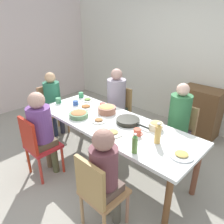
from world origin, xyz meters
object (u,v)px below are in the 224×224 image
at_px(person_1, 53,99).
at_px(bowl_0, 107,109).
at_px(cup_0, 81,95).
at_px(cup_1, 59,101).
at_px(cup_2, 102,105).
at_px(person_0, 105,171).
at_px(plate_0, 181,155).
at_px(bowl_2, 79,114).
at_px(cup_3, 76,103).
at_px(serving_pan, 128,121).
at_px(dining_table, 112,127).
at_px(cup_4, 137,132).
at_px(person_2, 178,119).
at_px(bottle_0, 135,144).
at_px(bowl_1, 156,125).
at_px(chair_3, 119,109).
at_px(chair_2, 179,132).
at_px(plate_1, 99,120).
at_px(chair_0, 98,191).
at_px(plate_4, 88,100).
at_px(bottle_1, 158,134).
at_px(plate_2, 112,133).
at_px(person_3, 116,98).
at_px(plate_3, 86,107).
at_px(side_cabinet, 199,112).
at_px(person_4, 41,127).
at_px(chair_4, 37,144).
at_px(chair_1, 51,107).

height_order(person_1, bowl_0, person_1).
height_order(cup_0, cup_1, cup_0).
distance_m(person_1, cup_1, 0.40).
bearing_deg(cup_2, person_0, -42.76).
relative_size(plate_0, bowl_2, 0.94).
bearing_deg(person_1, cup_3, 2.42).
distance_m(bowl_2, cup_1, 0.67).
distance_m(serving_pan, cup_0, 1.24).
relative_size(dining_table, serving_pan, 4.84).
bearing_deg(person_0, cup_1, 160.51).
bearing_deg(dining_table, cup_2, 150.60).
bearing_deg(cup_4, cup_0, 167.01).
height_order(person_2, cup_0, person_2).
xyz_separation_m(person_2, bottle_0, (0.06, -1.06, 0.12)).
bearing_deg(bowl_1, cup_4, -103.79).
xyz_separation_m(chair_3, bowl_0, (0.33, -0.65, 0.30)).
relative_size(dining_table, chair_3, 2.66).
bearing_deg(chair_2, plate_1, -128.84).
bearing_deg(dining_table, chair_0, -53.59).
relative_size(plate_4, cup_0, 1.71).
distance_m(dining_table, bottle_1, 0.75).
height_order(chair_0, person_1, person_1).
bearing_deg(plate_2, plate_0, 11.18).
height_order(person_0, person_3, person_3).
xyz_separation_m(person_1, plate_4, (0.63, 0.29, 0.07)).
xyz_separation_m(plate_3, cup_3, (-0.20, -0.05, 0.02)).
bearing_deg(person_0, chair_0, -90.00).
relative_size(plate_3, cup_4, 1.96).
xyz_separation_m(plate_0, cup_4, (-0.58, 0.02, 0.03)).
distance_m(cup_0, side_cabinet, 2.17).
bearing_deg(person_1, chair_0, -21.28).
bearing_deg(cup_1, bottle_1, 3.14).
bearing_deg(side_cabinet, person_3, -134.04).
bearing_deg(person_3, bowl_2, -81.07).
bearing_deg(person_4, bottle_1, 28.17).
bearing_deg(side_cabinet, bowl_1, -87.62).
xyz_separation_m(person_3, side_cabinet, (1.06, 1.10, -0.31)).
distance_m(plate_1, bottle_1, 0.88).
bearing_deg(person_2, serving_pan, -125.85).
bearing_deg(cup_1, chair_2, 28.43).
bearing_deg(chair_2, bowl_1, -96.69).
relative_size(chair_3, chair_4, 1.00).
xyz_separation_m(person_4, bottle_0, (1.25, 0.38, 0.13)).
bearing_deg(plate_0, chair_0, -120.56).
relative_size(chair_2, bowl_0, 3.42).
bearing_deg(cup_4, cup_1, -177.32).
relative_size(dining_table, chair_1, 2.66).
height_order(plate_1, bottle_1, bottle_1).
height_order(person_3, cup_3, person_3).
xyz_separation_m(person_3, cup_1, (-0.51, -0.84, 0.04)).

